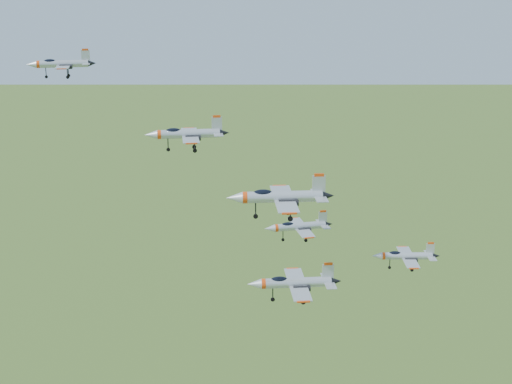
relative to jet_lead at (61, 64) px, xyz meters
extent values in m
cylinder|color=#A8AEB4|center=(0.31, 0.01, -0.03)|extent=(7.70, 1.26, 1.11)
cone|color=#A8AEB4|center=(-4.30, -0.08, -0.03)|extent=(1.56, 1.14, 1.11)
cone|color=black|center=(4.74, 0.09, -0.03)|extent=(1.21, 0.97, 0.94)
ellipsoid|color=black|center=(-1.57, -0.03, 0.39)|extent=(1.89, 0.83, 0.70)
cube|color=#A8AEB4|center=(0.52, -2.38, -0.24)|extent=(2.03, 3.79, 0.12)
cube|color=#A8AEB4|center=(0.43, 2.40, -0.24)|extent=(2.03, 3.79, 0.12)
cube|color=#A8AEB4|center=(3.80, 0.07, 1.13)|extent=(1.28, 0.13, 1.79)
cube|color=#D3400E|center=(3.80, 0.07, 2.06)|extent=(0.94, 0.14, 0.30)
cylinder|color=#A8AEB4|center=(18.16, -17.97, -7.57)|extent=(8.48, 1.44, 1.22)
cone|color=#A8AEB4|center=(13.09, -17.84, -7.57)|extent=(1.72, 1.26, 1.22)
cone|color=black|center=(23.04, -18.10, -7.57)|extent=(1.34, 1.07, 1.04)
ellipsoid|color=black|center=(16.09, -17.92, -7.11)|extent=(2.09, 0.93, 0.77)
cube|color=#A8AEB4|center=(18.28, -20.61, -7.80)|extent=(2.27, 4.19, 0.13)
cube|color=#A8AEB4|center=(18.41, -15.35, -7.80)|extent=(2.27, 4.19, 0.13)
cube|color=#A8AEB4|center=(22.01, -18.07, -6.30)|extent=(1.41, 0.15, 1.97)
cube|color=#D3400E|center=(22.01, -18.07, -5.26)|extent=(1.04, 0.16, 0.33)
cylinder|color=#A8AEB4|center=(28.13, -33.74, -12.05)|extent=(9.60, 2.12, 1.37)
cone|color=#A8AEB4|center=(22.44, -33.29, -12.05)|extent=(2.01, 1.52, 1.37)
cone|color=black|center=(33.61, -34.17, -12.05)|extent=(1.57, 1.28, 1.17)
ellipsoid|color=black|center=(25.81, -33.55, -11.53)|extent=(2.40, 1.17, 0.87)
cube|color=#A8AEB4|center=(28.11, -36.71, -12.31)|extent=(2.79, 4.83, 0.15)
cube|color=#A8AEB4|center=(28.57, -30.80, -12.31)|extent=(2.79, 4.83, 0.15)
cube|color=#A8AEB4|center=(32.45, -34.08, -10.62)|extent=(1.59, 0.25, 2.22)
cube|color=#D3400E|center=(32.45, -34.08, -9.46)|extent=(1.17, 0.24, 0.37)
cylinder|color=#A8AEB4|center=(36.02, -8.07, -25.45)|extent=(8.38, 1.70, 1.20)
cone|color=#A8AEB4|center=(31.04, -8.37, -25.45)|extent=(1.73, 1.30, 1.20)
cone|color=black|center=(40.82, -7.78, -25.45)|extent=(1.35, 1.10, 1.02)
ellipsoid|color=black|center=(33.99, -8.19, -25.00)|extent=(2.08, 0.99, 0.76)
cube|color=#A8AEB4|center=(36.36, -10.64, -25.68)|extent=(2.37, 4.19, 0.13)
cube|color=#A8AEB4|center=(36.05, -5.47, -25.68)|extent=(2.37, 4.19, 0.13)
cube|color=#A8AEB4|center=(39.81, -7.84, -24.20)|extent=(1.39, 0.19, 1.94)
cube|color=#D3400E|center=(39.81, -7.84, -23.19)|extent=(1.02, 0.19, 0.32)
cylinder|color=#A8AEB4|center=(30.45, -31.61, -24.26)|extent=(8.99, 1.89, 1.29)
cone|color=#A8AEB4|center=(25.12, -31.25, -24.26)|extent=(1.87, 1.41, 1.29)
cone|color=black|center=(35.60, -31.96, -24.26)|extent=(1.46, 1.19, 1.09)
ellipsoid|color=black|center=(28.28, -31.46, -23.78)|extent=(2.24, 1.07, 0.82)
cube|color=#A8AEB4|center=(30.47, -34.39, -24.51)|extent=(2.57, 4.50, 0.14)
cube|color=#A8AEB4|center=(30.84, -28.86, -24.51)|extent=(2.57, 4.50, 0.14)
cube|color=#A8AEB4|center=(34.51, -31.89, -22.92)|extent=(1.49, 0.22, 2.08)
cube|color=#D3400E|center=(34.51, -31.89, -21.83)|extent=(1.10, 0.21, 0.35)
cylinder|color=#A8AEB4|center=(51.57, -14.94, -28.73)|extent=(7.90, 2.29, 1.13)
cone|color=#A8AEB4|center=(46.94, -14.24, -28.73)|extent=(1.72, 1.35, 1.13)
cone|color=black|center=(56.04, -15.62, -28.73)|extent=(1.35, 1.13, 0.96)
ellipsoid|color=black|center=(49.69, -14.66, -28.30)|extent=(2.01, 1.09, 0.72)
cube|color=#A8AEB4|center=(51.38, -17.37, -28.95)|extent=(2.55, 4.08, 0.12)
cube|color=#A8AEB4|center=(52.11, -12.56, -28.95)|extent=(2.55, 4.08, 0.12)
cube|color=#A8AEB4|center=(55.09, -15.48, -27.56)|extent=(1.30, 0.30, 1.82)
cube|color=#D3400E|center=(55.09, -15.48, -26.60)|extent=(0.96, 0.26, 0.30)
camera|label=1|loc=(12.82, -112.65, 13.51)|focal=50.00mm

